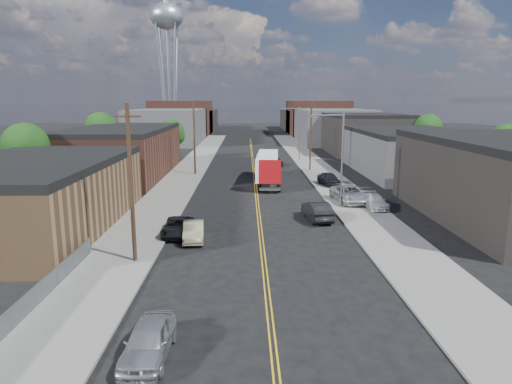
{
  "coord_description": "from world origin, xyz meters",
  "views": [
    {
      "loc": [
        -1.1,
        -17.77,
        10.15
      ],
      "look_at": [
        -0.28,
        20.18,
        2.5
      ],
      "focal_mm": 32.0,
      "sensor_mm": 36.0,
      "label": 1
    }
  ],
  "objects_px": {
    "water_tower": "(167,21)",
    "car_right_lot_a": "(350,194)",
    "semi_truck": "(267,166)",
    "car_ahead_truck": "(275,162)",
    "car_right_lot_c": "(329,179)",
    "car_left_a": "(149,341)",
    "car_right_lot_b": "(374,201)",
    "car_right_oncoming": "(317,211)",
    "car_left_b": "(194,231)",
    "car_left_c": "(178,227)"
  },
  "relations": [
    {
      "from": "water_tower",
      "to": "car_right_lot_a",
      "type": "relative_size",
      "value": 6.26
    },
    {
      "from": "semi_truck",
      "to": "car_ahead_truck",
      "type": "xyz_separation_m",
      "value": [
        1.9,
        15.03,
        -1.5
      ]
    },
    {
      "from": "semi_truck",
      "to": "car_right_lot_a",
      "type": "height_order",
      "value": "semi_truck"
    },
    {
      "from": "car_right_lot_a",
      "to": "car_right_lot_c",
      "type": "xyz_separation_m",
      "value": [
        -0.4,
        9.39,
        -0.07
      ]
    },
    {
      "from": "car_left_a",
      "to": "car_right_lot_b",
      "type": "bearing_deg",
      "value": 59.47
    },
    {
      "from": "car_ahead_truck",
      "to": "car_right_lot_c",
      "type": "bearing_deg",
      "value": -78.34
    },
    {
      "from": "car_right_lot_a",
      "to": "car_right_lot_b",
      "type": "height_order",
      "value": "car_right_lot_a"
    },
    {
      "from": "car_right_lot_b",
      "to": "water_tower",
      "type": "bearing_deg",
      "value": 108.38
    },
    {
      "from": "car_left_a",
      "to": "car_right_oncoming",
      "type": "xyz_separation_m",
      "value": [
        10.03,
        21.31,
        0.08
      ]
    },
    {
      "from": "car_left_b",
      "to": "car_right_lot_c",
      "type": "xyz_separation_m",
      "value": [
        13.84,
        21.29,
        0.21
      ]
    },
    {
      "from": "car_left_b",
      "to": "car_ahead_truck",
      "type": "height_order",
      "value": "car_left_b"
    },
    {
      "from": "car_right_oncoming",
      "to": "semi_truck",
      "type": "bearing_deg",
      "value": -86.25
    },
    {
      "from": "car_left_b",
      "to": "car_right_oncoming",
      "type": "distance_m",
      "value": 11.48
    },
    {
      "from": "car_left_a",
      "to": "car_left_c",
      "type": "xyz_separation_m",
      "value": [
        -1.32,
        17.01,
        -0.08
      ]
    },
    {
      "from": "water_tower",
      "to": "car_right_oncoming",
      "type": "distance_m",
      "value": 98.31
    },
    {
      "from": "car_left_a",
      "to": "car_right_oncoming",
      "type": "height_order",
      "value": "car_right_oncoming"
    },
    {
      "from": "car_right_lot_b",
      "to": "car_right_lot_c",
      "type": "relative_size",
      "value": 1.0
    },
    {
      "from": "car_left_a",
      "to": "car_right_oncoming",
      "type": "distance_m",
      "value": 23.55
    },
    {
      "from": "water_tower",
      "to": "car_right_lot_c",
      "type": "bearing_deg",
      "value": -67.39
    },
    {
      "from": "water_tower",
      "to": "car_right_lot_b",
      "type": "xyz_separation_m",
      "value": [
        33.0,
        -86.0,
        -29.85
      ]
    },
    {
      "from": "car_right_lot_a",
      "to": "car_right_lot_b",
      "type": "xyz_separation_m",
      "value": [
        1.76,
        -2.56,
        -0.17
      ]
    },
    {
      "from": "car_left_b",
      "to": "car_left_c",
      "type": "xyz_separation_m",
      "value": [
        -1.35,
        1.34,
        -0.04
      ]
    },
    {
      "from": "car_right_oncoming",
      "to": "car_left_c",
      "type": "bearing_deg",
      "value": 13.69
    },
    {
      "from": "semi_truck",
      "to": "car_left_a",
      "type": "bearing_deg",
      "value": -95.25
    },
    {
      "from": "car_left_c",
      "to": "car_right_lot_a",
      "type": "bearing_deg",
      "value": 33.52
    },
    {
      "from": "car_left_c",
      "to": "car_ahead_truck",
      "type": "bearing_deg",
      "value": 74.9
    },
    {
      "from": "car_right_lot_b",
      "to": "car_ahead_truck",
      "type": "xyz_separation_m",
      "value": [
        -7.6,
        29.68,
        -0.15
      ]
    },
    {
      "from": "water_tower",
      "to": "semi_truck",
      "type": "distance_m",
      "value": 80.35
    },
    {
      "from": "car_left_b",
      "to": "car_right_lot_b",
      "type": "distance_m",
      "value": 18.53
    },
    {
      "from": "water_tower",
      "to": "car_right_lot_b",
      "type": "bearing_deg",
      "value": -69.01
    },
    {
      "from": "car_right_oncoming",
      "to": "car_right_lot_b",
      "type": "height_order",
      "value": "car_right_oncoming"
    },
    {
      "from": "car_ahead_truck",
      "to": "semi_truck",
      "type": "bearing_deg",
      "value": -102.61
    },
    {
      "from": "water_tower",
      "to": "car_left_b",
      "type": "height_order",
      "value": "water_tower"
    },
    {
      "from": "car_left_c",
      "to": "car_right_oncoming",
      "type": "relative_size",
      "value": 0.96
    },
    {
      "from": "car_right_lot_b",
      "to": "car_right_lot_a",
      "type": "bearing_deg",
      "value": 121.89
    },
    {
      "from": "car_right_oncoming",
      "to": "car_ahead_truck",
      "type": "xyz_separation_m",
      "value": [
        -1.6,
        33.38,
        -0.17
      ]
    },
    {
      "from": "car_left_c",
      "to": "car_right_lot_a",
      "type": "height_order",
      "value": "car_right_lot_a"
    },
    {
      "from": "water_tower",
      "to": "car_right_lot_b",
      "type": "relative_size",
      "value": 8.31
    },
    {
      "from": "car_right_oncoming",
      "to": "car_right_lot_a",
      "type": "relative_size",
      "value": 0.83
    },
    {
      "from": "semi_truck",
      "to": "car_right_lot_b",
      "type": "relative_size",
      "value": 3.27
    },
    {
      "from": "car_right_oncoming",
      "to": "car_ahead_truck",
      "type": "relative_size",
      "value": 1.07
    },
    {
      "from": "semi_truck",
      "to": "car_right_lot_c",
      "type": "height_order",
      "value": "semi_truck"
    },
    {
      "from": "car_right_lot_b",
      "to": "car_ahead_truck",
      "type": "height_order",
      "value": "car_right_lot_b"
    },
    {
      "from": "water_tower",
      "to": "car_ahead_truck",
      "type": "distance_m",
      "value": 68.68
    },
    {
      "from": "car_right_lot_c",
      "to": "car_right_lot_a",
      "type": "bearing_deg",
      "value": -98.82
    },
    {
      "from": "car_right_oncoming",
      "to": "car_left_a",
      "type": "bearing_deg",
      "value": 57.74
    },
    {
      "from": "semi_truck",
      "to": "car_right_lot_c",
      "type": "distance_m",
      "value": 7.92
    },
    {
      "from": "car_right_oncoming",
      "to": "car_right_lot_b",
      "type": "xyz_separation_m",
      "value": [
        6.0,
        3.7,
        -0.02
      ]
    },
    {
      "from": "car_left_b",
      "to": "car_right_lot_a",
      "type": "height_order",
      "value": "car_right_lot_a"
    },
    {
      "from": "car_left_a",
      "to": "car_right_lot_b",
      "type": "relative_size",
      "value": 0.97
    }
  ]
}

